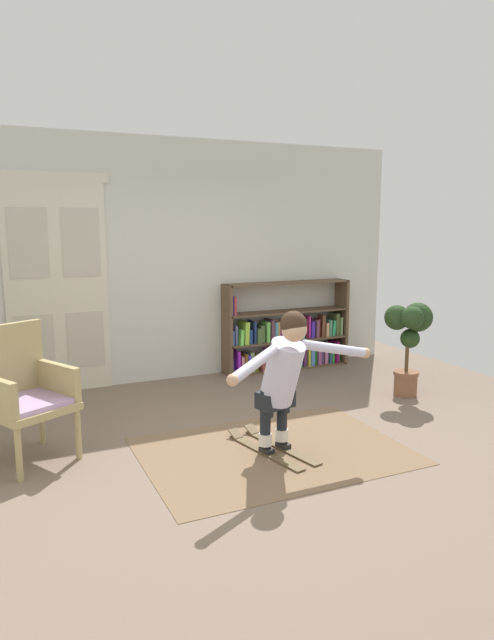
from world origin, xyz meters
TOP-DOWN VIEW (x-y plane):
  - ground_plane at (0.00, 0.00)m, footprint 7.20×7.20m
  - back_wall at (0.00, 2.60)m, footprint 6.00×0.10m
  - double_door at (-1.38, 2.54)m, footprint 1.22×0.05m
  - rug at (0.04, 0.02)m, footprint 2.18×1.58m
  - bookshelf at (1.42, 2.39)m, footprint 1.74×0.30m
  - wicker_chair at (-1.87, 0.72)m, footprint 0.81×0.81m
  - potted_plant at (2.12, 0.80)m, footprint 0.52×0.43m
  - skis_pair at (0.03, 0.05)m, footprint 0.47×0.97m
  - person_skier at (0.07, -0.10)m, footprint 1.45×0.71m

SIDE VIEW (x-z plane):
  - ground_plane at x=0.00m, z-range 0.00..0.00m
  - rug at x=0.04m, z-range 0.00..0.01m
  - skis_pair at x=0.03m, z-range -0.01..0.06m
  - bookshelf at x=1.42m, z-range -0.14..1.01m
  - wicker_chair at x=-1.87m, z-range 0.03..1.13m
  - potted_plant at x=2.12m, z-range 0.20..1.25m
  - person_skier at x=0.07m, z-range 0.15..1.31m
  - double_door at x=-1.38m, z-range 0.01..2.46m
  - back_wall at x=0.00m, z-range 0.00..2.90m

